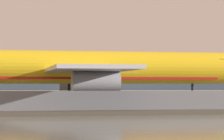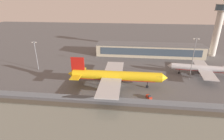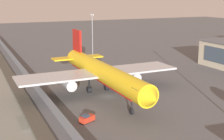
{
  "view_description": "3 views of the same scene",
  "coord_description": "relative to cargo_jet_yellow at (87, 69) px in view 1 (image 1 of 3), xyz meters",
  "views": [
    {
      "loc": [
        -13.74,
        -79.34,
        3.38
      ],
      "look_at": [
        1.76,
        3.36,
        5.79
      ],
      "focal_mm": 85.0,
      "sensor_mm": 36.0,
      "label": 1
    },
    {
      "loc": [
        5.08,
        -81.65,
        42.65
      ],
      "look_at": [
        -5.27,
        7.39,
        5.84
      ],
      "focal_mm": 28.0,
      "sensor_mm": 36.0,
      "label": 2
    },
    {
      "loc": [
        70.76,
        -31.32,
        25.27
      ],
      "look_at": [
        -6.42,
        4.24,
        5.22
      ],
      "focal_mm": 50.0,
      "sensor_mm": 36.0,
      "label": 3
    }
  ],
  "objects": [
    {
      "name": "perimeter_fence",
      "position": [
        2.77,
        -15.49,
        -4.5
      ],
      "size": [
        280.0,
        0.1,
        2.71
      ],
      "color": "slate",
      "rests_on": "ground"
    },
    {
      "name": "baggage_tug",
      "position": [
        16.73,
        -10.33,
        -5.05
      ],
      "size": [
        2.81,
        3.58,
        1.8
      ],
      "color": "red",
      "rests_on": "ground"
    },
    {
      "name": "terminal_building",
      "position": [
        21.72,
        55.79,
        -1.08
      ],
      "size": [
        83.4,
        14.74,
        9.53
      ],
      "color": "#BCB299",
      "rests_on": "ground"
    },
    {
      "name": "shoreline_seawall",
      "position": [
        2.77,
        -19.99,
        -5.6
      ],
      "size": [
        320.0,
        3.0,
        0.5
      ],
      "color": "#474238",
      "rests_on": "ground"
    },
    {
      "name": "cargo_jet_yellow",
      "position": [
        0.0,
        0.0,
        0.0
      ],
      "size": [
        51.36,
        43.65,
        15.33
      ],
      "color": "yellow",
      "rests_on": "ground"
    },
    {
      "name": "ground_plane",
      "position": [
        2.77,
        0.51,
        -5.85
      ],
      "size": [
        500.0,
        500.0,
        0.0
      ],
      "primitive_type": "plane",
      "color": "#565659"
    }
  ]
}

